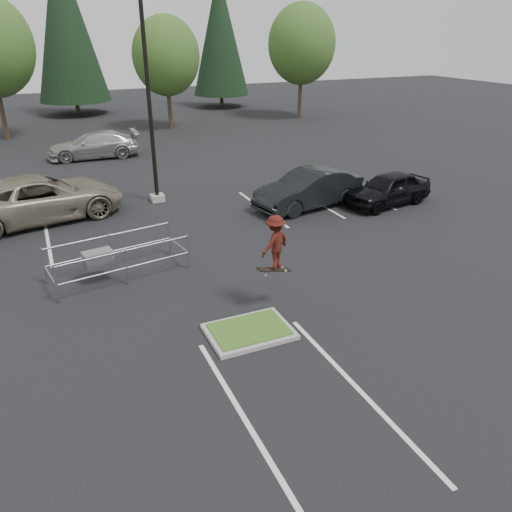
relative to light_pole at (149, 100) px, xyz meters
name	(u,v)px	position (x,y,z in m)	size (l,w,h in m)	color
ground	(249,334)	(-0.50, -12.00, -4.56)	(120.00, 120.00, 0.00)	black
grass_median	(249,331)	(-0.50, -12.00, -4.48)	(2.20, 1.60, 0.16)	#A09E95
stall_lines	(147,256)	(-1.85, -5.98, -4.56)	(22.62, 17.60, 0.01)	silver
light_pole	(149,100)	(0.00, 0.00, 0.00)	(0.70, 0.60, 10.12)	#A09E95
decid_c	(166,58)	(5.49, 17.83, 0.69)	(5.12, 5.12, 8.38)	#38281C
decid_d	(301,47)	(17.49, 18.33, 1.35)	(5.76, 5.76, 9.43)	#38281C
conif_b	(65,22)	(-0.50, 28.50, 3.29)	(6.38, 6.38, 14.50)	#38281C
conif_c	(220,34)	(13.50, 27.50, 2.29)	(5.50, 5.50, 12.50)	#38281C
cart_corral	(103,258)	(-3.48, -7.23, -3.79)	(4.49, 2.22, 1.22)	#94979C
skateboarder	(275,243)	(0.70, -11.00, -2.54)	(1.16, 0.95, 1.73)	black
car_l_tan	(40,199)	(-5.00, -0.50, -3.63)	(3.07, 6.65, 1.85)	gray
car_r_charc	(309,189)	(6.00, -3.66, -3.72)	(1.78, 5.11, 1.68)	black
car_r_black	(389,189)	(9.50, -4.82, -3.82)	(1.74, 4.33, 1.48)	black
car_far_silver	(94,145)	(-1.46, 10.00, -3.77)	(2.22, 5.47, 1.59)	#A9A9A4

